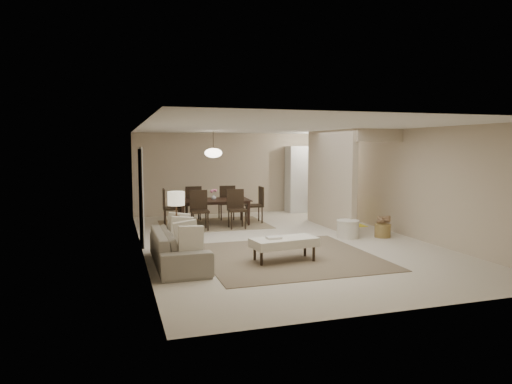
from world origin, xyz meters
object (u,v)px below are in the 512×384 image
object	(u,v)px
pantry_cabinet	(305,179)
dining_table	(214,212)
sofa	(179,248)
side_table	(177,244)
ottoman_bench	(284,243)
wicker_basket	(383,231)
round_pouf	(348,229)

from	to	relation	value
pantry_cabinet	dining_table	bearing A→B (deg)	-154.59
sofa	side_table	distance (m)	0.61
sofa	ottoman_bench	world-z (taller)	sofa
ottoman_bench	wicker_basket	size ratio (longest dim) A/B	3.49
sofa	round_pouf	distance (m)	4.23
ottoman_bench	side_table	bearing A→B (deg)	145.74
sofa	side_table	bearing A→B (deg)	-4.96
ottoman_bench	wicker_basket	xyz separation A→B (m)	(2.96, 1.40, -0.19)
side_table	round_pouf	size ratio (longest dim) A/B	0.94
sofa	wicker_basket	size ratio (longest dim) A/B	5.85
pantry_cabinet	dining_table	distance (m)	3.75
sofa	ottoman_bench	size ratio (longest dim) A/B	1.68
sofa	dining_table	world-z (taller)	dining_table
wicker_basket	sofa	bearing A→B (deg)	-167.20
pantry_cabinet	dining_table	xyz separation A→B (m)	(-3.32, -1.58, -0.71)
sofa	ottoman_bench	xyz separation A→B (m)	(1.88, -0.30, 0.03)
pantry_cabinet	side_table	world-z (taller)	pantry_cabinet
pantry_cabinet	round_pouf	world-z (taller)	pantry_cabinet
sofa	dining_table	bearing A→B (deg)	-20.74
pantry_cabinet	dining_table	world-z (taller)	pantry_cabinet
round_pouf	wicker_basket	world-z (taller)	round_pouf
sofa	pantry_cabinet	bearing A→B (deg)	-41.21
dining_table	wicker_basket	bearing A→B (deg)	-37.31
side_table	dining_table	bearing A→B (deg)	66.89
round_pouf	pantry_cabinet	bearing A→B (deg)	79.81
ottoman_bench	dining_table	distance (m)	4.26
pantry_cabinet	side_table	distance (m)	6.89
sofa	ottoman_bench	distance (m)	1.90
sofa	round_pouf	xyz separation A→B (m)	(4.04, 1.27, -0.11)
pantry_cabinet	round_pouf	distance (m)	4.40
wicker_basket	ottoman_bench	bearing A→B (deg)	-154.71
pantry_cabinet	ottoman_bench	size ratio (longest dim) A/B	1.66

